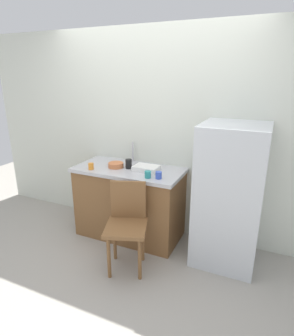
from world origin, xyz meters
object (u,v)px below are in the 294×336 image
object	(u,v)px
terracotta_bowl	(116,165)
cup_orange	(91,166)
refrigerator	(229,196)
cup_blue	(159,175)
chair	(127,222)
cup_teal	(148,174)
cup_black	(129,164)
dish_tray	(146,168)

from	to	relation	value
terracotta_bowl	cup_orange	xyz separation A→B (m)	(-0.22, -0.18, 0.01)
refrigerator	cup_blue	bearing A→B (deg)	-166.87
chair	cup_orange	bearing A→B (deg)	132.56
cup_teal	cup_orange	world-z (taller)	same
terracotta_bowl	cup_orange	bearing A→B (deg)	-140.56
refrigerator	cup_teal	world-z (taller)	refrigerator
chair	cup_black	size ratio (longest dim) A/B	8.17
cup_black	cup_blue	xyz separation A→B (m)	(0.44, -0.17, -0.02)
chair	terracotta_bowl	distance (m)	0.77
refrigerator	chair	distance (m)	1.07
dish_tray	cup_teal	bearing A→B (deg)	-61.57
dish_tray	cup_orange	bearing A→B (deg)	-158.42
terracotta_bowl	cup_black	distance (m)	0.16
refrigerator	dish_tray	bearing A→B (deg)	178.26
dish_tray	cup_teal	xyz separation A→B (m)	(0.12, -0.22, 0.01)
chair	dish_tray	xyz separation A→B (m)	(-0.05, 0.57, 0.39)
chair	terracotta_bowl	world-z (taller)	terracotta_bowl
cup_teal	cup_blue	world-z (taller)	same
refrigerator	cup_black	distance (m)	1.17
dish_tray	cup_blue	size ratio (longest dim) A/B	3.76
chair	cup_black	distance (m)	0.74
refrigerator	cup_blue	xyz separation A→B (m)	(-0.71, -0.17, 0.17)
dish_tray	cup_black	distance (m)	0.22
cup_teal	cup_blue	distance (m)	0.11
cup_teal	cup_orange	size ratio (longest dim) A/B	0.99
terracotta_bowl	refrigerator	bearing A→B (deg)	0.96
chair	cup_black	xyz separation A→B (m)	(-0.26, 0.55, 0.42)
refrigerator	terracotta_bowl	bearing A→B (deg)	-179.04
refrigerator	cup_blue	size ratio (longest dim) A/B	19.66
refrigerator	cup_blue	world-z (taller)	refrigerator
terracotta_bowl	cup_teal	xyz separation A→B (m)	(0.49, -0.17, 0.01)
refrigerator	cup_teal	xyz separation A→B (m)	(-0.82, -0.19, 0.17)
cup_blue	cup_orange	xyz separation A→B (m)	(-0.82, -0.04, -0.00)
dish_tray	terracotta_bowl	size ratio (longest dim) A/B	1.57
terracotta_bowl	chair	bearing A→B (deg)	-51.41
cup_black	terracotta_bowl	bearing A→B (deg)	-169.67
refrigerator	chair	bearing A→B (deg)	-149.02
cup_orange	terracotta_bowl	bearing A→B (deg)	39.44
chair	cup_teal	size ratio (longest dim) A/B	12.10
cup_teal	cup_orange	xyz separation A→B (m)	(-0.71, -0.01, 0.00)
cup_teal	cup_orange	distance (m)	0.71
cup_teal	cup_black	xyz separation A→B (m)	(-0.33, 0.20, 0.02)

